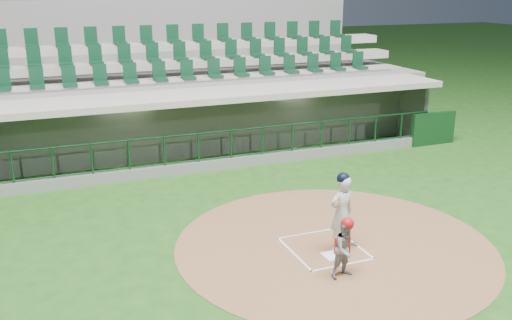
{
  "coord_description": "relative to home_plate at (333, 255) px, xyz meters",
  "views": [
    {
      "loc": [
        -5.7,
        -10.48,
        5.67
      ],
      "look_at": [
        -0.49,
        2.6,
        1.3
      ],
      "focal_mm": 40.0,
      "sensor_mm": 36.0,
      "label": 1
    }
  ],
  "objects": [
    {
      "name": "ground",
      "position": [
        0.0,
        0.7,
        -0.02
      ],
      "size": [
        120.0,
        120.0,
        0.0
      ],
      "primitive_type": "plane",
      "color": "#1D4B15",
      "rests_on": "ground"
    },
    {
      "name": "dirt_circle",
      "position": [
        0.3,
        0.5,
        -0.02
      ],
      "size": [
        7.2,
        7.2,
        0.01
      ],
      "primitive_type": "cylinder",
      "color": "brown",
      "rests_on": "ground"
    },
    {
      "name": "home_plate",
      "position": [
        0.0,
        0.0,
        0.0
      ],
      "size": [
        0.43,
        0.43,
        0.02
      ],
      "primitive_type": "cube",
      "color": "white",
      "rests_on": "dirt_circle"
    },
    {
      "name": "batter_box_chalk",
      "position": [
        0.0,
        0.4,
        -0.0
      ],
      "size": [
        1.55,
        1.8,
        0.01
      ],
      "color": "white",
      "rests_on": "ground"
    },
    {
      "name": "dugout_structure",
      "position": [
        0.14,
        8.54,
        0.94
      ],
      "size": [
        16.4,
        3.7,
        3.0
      ],
      "color": "gray",
      "rests_on": "ground"
    },
    {
      "name": "seating_deck",
      "position": [
        0.0,
        11.61,
        1.4
      ],
      "size": [
        17.0,
        6.72,
        5.15
      ],
      "color": "slate",
      "rests_on": "ground"
    },
    {
      "name": "batter",
      "position": [
        0.3,
        0.24,
        0.89
      ],
      "size": [
        0.88,
        0.89,
        1.79
      ],
      "color": "silver",
      "rests_on": "dirt_circle"
    },
    {
      "name": "catcher",
      "position": [
        -0.22,
        -0.86,
        0.62
      ],
      "size": [
        0.63,
        0.52,
        1.27
      ],
      "color": "gray",
      "rests_on": "dirt_circle"
    }
  ]
}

